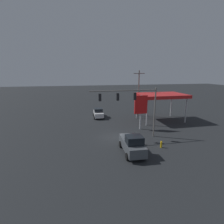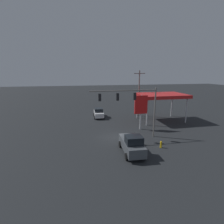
{
  "view_description": "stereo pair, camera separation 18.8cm",
  "coord_description": "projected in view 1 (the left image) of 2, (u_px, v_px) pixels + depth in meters",
  "views": [
    {
      "loc": [
        5.48,
        23.56,
        9.38
      ],
      "look_at": [
        0.0,
        -2.0,
        3.34
      ],
      "focal_mm": 28.0,
      "sensor_mm": 36.0,
      "label": 1
    },
    {
      "loc": [
        5.29,
        23.6,
        9.38
      ],
      "look_at": [
        0.0,
        -2.0,
        3.34
      ],
      "focal_mm": 28.0,
      "sensor_mm": 36.0,
      "label": 2
    }
  ],
  "objects": [
    {
      "name": "ground_plane",
      "position": [
        115.0,
        137.0,
        25.68
      ],
      "size": [
        200.0,
        200.0,
        0.0
      ],
      "primitive_type": "plane",
      "color": "black"
    },
    {
      "name": "traffic_signal_assembly",
      "position": [
        132.0,
        101.0,
        24.09
      ],
      "size": [
        9.43,
        0.43,
        7.2
      ],
      "color": "slate",
      "rests_on": "ground"
    },
    {
      "name": "utility_pole",
      "position": [
        138.0,
        92.0,
        36.85
      ],
      "size": [
        2.4,
        0.26,
        9.64
      ],
      "color": "slate",
      "rests_on": "ground"
    },
    {
      "name": "gas_station_canopy",
      "position": [
        161.0,
        96.0,
        33.57
      ],
      "size": [
        8.96,
        6.37,
        5.24
      ],
      "color": "red",
      "rests_on": "ground"
    },
    {
      "name": "price_sign",
      "position": [
        141.0,
        106.0,
        28.4
      ],
      "size": [
        2.14,
        0.27,
        5.68
      ],
      "color": "#B7B7BC",
      "rests_on": "ground"
    },
    {
      "name": "sedan_waiting",
      "position": [
        98.0,
        113.0,
        36.6
      ],
      "size": [
        2.2,
        4.47,
        1.93
      ],
      "rotation": [
        0.0,
        0.0,
        1.53
      ],
      "color": "silver",
      "rests_on": "ground"
    },
    {
      "name": "pickup_parked",
      "position": [
        132.0,
        144.0,
        20.39
      ],
      "size": [
        2.43,
        5.28,
        2.4
      ],
      "rotation": [
        0.0,
        0.0,
        1.53
      ],
      "color": "#474C51",
      "rests_on": "ground"
    },
    {
      "name": "fire_hydrant",
      "position": [
        161.0,
        144.0,
        22.04
      ],
      "size": [
        0.24,
        0.24,
        0.88
      ],
      "color": "gold",
      "rests_on": "ground"
    }
  ]
}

